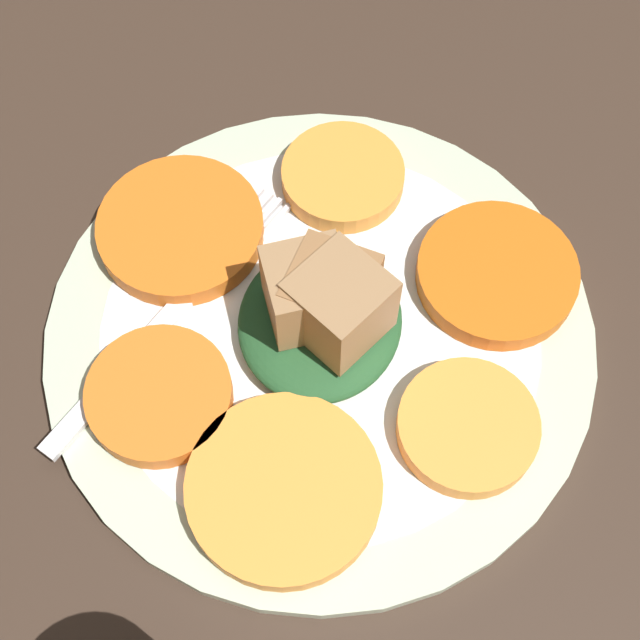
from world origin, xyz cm
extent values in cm
cube|color=#38281E|center=(0.00, 0.00, 1.00)|extent=(120.00, 120.00, 2.00)
cylinder|color=beige|center=(0.00, 0.00, 2.50)|extent=(30.07, 30.07, 1.00)
cylinder|color=white|center=(0.00, 0.00, 2.55)|extent=(24.05, 24.05, 1.00)
cylinder|color=orange|center=(-4.40, -8.94, 3.75)|extent=(9.48, 9.48, 1.30)
cylinder|color=orange|center=(5.70, -7.36, 3.75)|extent=(7.59, 7.59, 1.30)
cylinder|color=orange|center=(9.31, -0.46, 3.75)|extent=(9.73, 9.73, 1.30)
cylinder|color=#F99439|center=(4.38, 8.50, 3.75)|extent=(7.23, 7.23, 1.30)
cylinder|color=#D66014|center=(-4.87, 9.04, 3.75)|extent=(8.93, 8.93, 1.30)
cylinder|color=orange|center=(-9.75, -0.53, 3.75)|extent=(7.23, 7.23, 1.30)
ellipsoid|color=#235128|center=(0.00, 0.00, 4.07)|extent=(9.75, 8.78, 1.94)
cube|color=#9E754C|center=(-0.34, -0.68, 7.05)|extent=(5.36, 5.36, 4.02)
cube|color=olive|center=(-0.09, 0.55, 7.09)|extent=(4.80, 4.80, 4.08)
cube|color=#9E754C|center=(0.53, 1.09, 7.18)|extent=(5.92, 5.92, 4.27)
cube|color=silver|center=(3.97, -9.57, 3.30)|extent=(12.11, 6.34, 0.40)
cube|color=silver|center=(-2.56, -6.58, 3.30)|extent=(2.37, 2.75, 0.40)
cube|color=silver|center=(-5.98, -6.12, 3.30)|extent=(4.72, 2.38, 0.40)
cube|color=silver|center=(-5.70, -5.51, 3.30)|extent=(4.72, 2.38, 0.40)
cube|color=silver|center=(-5.42, -4.90, 3.30)|extent=(4.72, 2.38, 0.40)
cube|color=silver|center=(-5.14, -4.30, 3.30)|extent=(4.72, 2.38, 0.40)
camera|label=1|loc=(21.31, 4.15, 46.45)|focal=50.00mm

